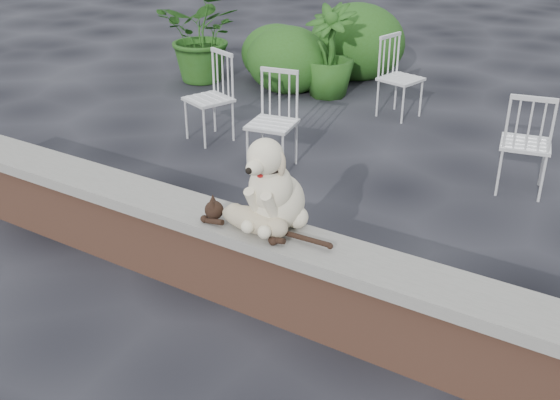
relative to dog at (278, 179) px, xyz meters
The scene contains 12 objects.
ground 0.97m from the dog, 164.92° to the right, with size 60.00×60.00×0.00m, color black.
brick_wall 0.74m from the dog, 164.92° to the right, with size 6.00×0.30×0.50m, color brown.
capstone 0.51m from the dog, 164.92° to the right, with size 6.20×0.40×0.08m, color slate.
dog is the anchor object (origin of this frame).
cat 0.29m from the dog, 118.07° to the right, with size 1.05×0.25×0.18m, color tan, non-canonical shape.
chair_a 2.27m from the dog, 123.62° to the left, with size 0.56×0.56×0.94m, color white, non-canonical shape.
chair_c 2.81m from the dog, 70.44° to the left, with size 0.56×0.56×0.94m, color white, non-canonical shape.
chair_e 4.04m from the dog, 101.46° to the left, with size 0.56×0.56×0.94m, color white, non-canonical shape.
chair_b 3.12m from the dog, 135.92° to the left, with size 0.56×0.56×0.94m, color white, non-canonical shape.
potted_plant_a 5.36m from the dog, 132.95° to the left, with size 1.15×1.00×1.28m, color #244F16.
potted_plant_b 4.63m from the dog, 114.15° to the left, with size 0.65×0.65×1.16m, color #244F16.
shrubbery 5.33m from the dog, 115.82° to the left, with size 2.02×2.21×1.07m.
Camera 1 is at (2.30, -2.99, 2.57)m, focal length 42.05 mm.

